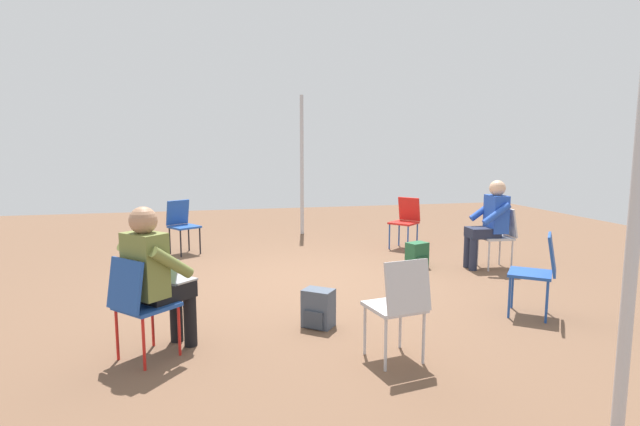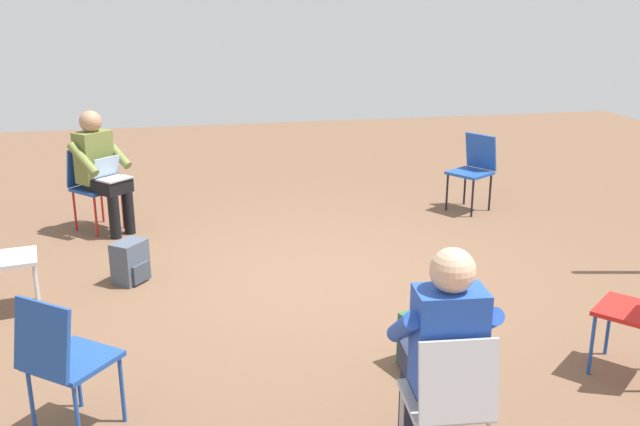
{
  "view_description": "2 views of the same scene",
  "coord_description": "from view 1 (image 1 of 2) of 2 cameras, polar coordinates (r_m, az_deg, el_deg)",
  "views": [
    {
      "loc": [
        6.0,
        -1.29,
        1.71
      ],
      "look_at": [
        -0.39,
        0.17,
        0.83
      ],
      "focal_mm": 28.0,
      "sensor_mm": 36.0,
      "label": 1
    },
    {
      "loc": [
        1.06,
        5.55,
        2.39
      ],
      "look_at": [
        0.01,
        0.33,
        0.71
      ],
      "focal_mm": 40.0,
      "sensor_mm": 36.0,
      "label": 2
    }
  ],
  "objects": [
    {
      "name": "chair_northeast",
      "position": [
        5.46,
        23.68,
        -5.83
      ],
      "size": [
        0.58,
        0.58,
        0.85
      ],
      "rotation": [
        0.0,
        0.0,
        2.47
      ],
      "color": "#1E4799",
      "rests_on": "ground"
    },
    {
      "name": "chair_southeast",
      "position": [
        4.24,
        -19.99,
        -9.42
      ],
      "size": [
        0.58,
        0.59,
        0.85
      ],
      "rotation": [
        0.0,
        0.0,
        0.75
      ],
      "color": "#1E4799",
      "rests_on": "ground"
    },
    {
      "name": "chair_east",
      "position": [
        4.01,
        9.04,
        -10.03
      ],
      "size": [
        0.5,
        0.46,
        0.85
      ],
      "rotation": [
        0.0,
        0.0,
        1.75
      ],
      "color": "#B7B7BC",
      "rests_on": "ground"
    },
    {
      "name": "backpack_near_laptop_user",
      "position": [
        7.2,
        11.02,
        -4.91
      ],
      "size": [
        0.3,
        0.33,
        0.36
      ],
      "rotation": [
        0.0,
        0.0,
        5.06
      ],
      "color": "#235B38",
      "rests_on": "ground"
    },
    {
      "name": "chair_southwest",
      "position": [
        8.25,
        -15.51,
        -1.07
      ],
      "size": [
        0.58,
        0.56,
        0.85
      ],
      "rotation": [
        0.0,
        0.0,
        -1.01
      ],
      "color": "#1E4799",
      "rests_on": "ground"
    },
    {
      "name": "chair_north",
      "position": [
        7.44,
        19.9,
        -2.18
      ],
      "size": [
        0.43,
        0.47,
        0.85
      ],
      "rotation": [
        0.0,
        0.0,
        -3.22
      ],
      "color": "#B7B7BC",
      "rests_on": "ground"
    },
    {
      "name": "chair_northwest",
      "position": [
        8.48,
        9.77,
        -0.66
      ],
      "size": [
        0.58,
        0.59,
        0.85
      ],
      "rotation": [
        0.0,
        0.0,
        -2.44
      ],
      "color": "red",
      "rests_on": "ground"
    },
    {
      "name": "ground_plane",
      "position": [
        6.37,
        -0.7,
        -7.89
      ],
      "size": [
        15.14,
        15.14,
        0.0
      ],
      "primitive_type": "plane",
      "color": "brown"
    },
    {
      "name": "tent_pole_far",
      "position": [
        3.11,
        32.33,
        -0.66
      ],
      "size": [
        0.07,
        0.07,
        2.64
      ],
      "primitive_type": "cylinder",
      "color": "#B2B2B7",
      "rests_on": "ground"
    },
    {
      "name": "tent_pole_near",
      "position": [
        9.65,
        -2.08,
        5.44
      ],
      "size": [
        0.07,
        0.07,
        2.67
      ],
      "primitive_type": "cylinder",
      "color": "#B2B2B7",
      "rests_on": "ground"
    },
    {
      "name": "backpack_by_empty_chair",
      "position": [
        4.83,
        -0.18,
        -11.05
      ],
      "size": [
        0.33,
        0.34,
        0.36
      ],
      "rotation": [
        0.0,
        0.0,
        0.9
      ],
      "color": "#475160",
      "rests_on": "ground"
    },
    {
      "name": "person_with_laptop",
      "position": [
        4.29,
        -18.26,
        -6.44
      ],
      "size": [
        0.63,
        0.64,
        1.24
      ],
      "rotation": [
        0.0,
        0.0,
        0.75
      ],
      "color": "black",
      "rests_on": "ground"
    },
    {
      "name": "person_in_blue",
      "position": [
        7.33,
        18.82,
        -0.7
      ],
      "size": [
        0.52,
        0.54,
        1.24
      ],
      "rotation": [
        0.0,
        0.0,
        -3.22
      ],
      "color": "#23283D",
      "rests_on": "ground"
    }
  ]
}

